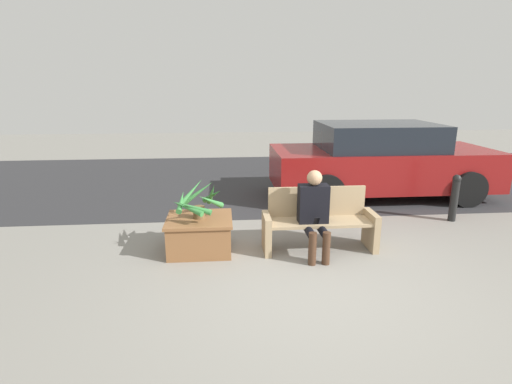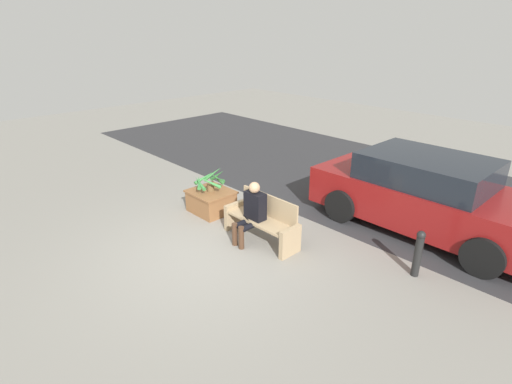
{
  "view_description": "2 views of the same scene",
  "coord_description": "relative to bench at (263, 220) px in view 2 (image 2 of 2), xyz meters",
  "views": [
    {
      "loc": [
        -1.09,
        -4.15,
        2.28
      ],
      "look_at": [
        -0.61,
        1.43,
        0.74
      ],
      "focal_mm": 28.0,
      "sensor_mm": 36.0,
      "label": 1
    },
    {
      "loc": [
        5.02,
        -3.66,
        3.73
      ],
      "look_at": [
        -0.28,
        1.36,
        0.73
      ],
      "focal_mm": 28.0,
      "sensor_mm": 36.0,
      "label": 2
    }
  ],
  "objects": [
    {
      "name": "bench",
      "position": [
        0.0,
        0.0,
        0.0
      ],
      "size": [
        1.57,
        0.49,
        0.86
      ],
      "color": "tan",
      "rests_on": "ground_plane"
    },
    {
      "name": "parked_car",
      "position": [
        1.89,
        2.59,
        0.34
      ],
      "size": [
        4.41,
        1.98,
        1.5
      ],
      "color": "maroon",
      "rests_on": "ground_plane"
    },
    {
      "name": "planter_box",
      "position": [
        -1.67,
        0.06,
        -0.14
      ],
      "size": [
        0.9,
        0.81,
        0.48
      ],
      "color": "brown",
      "rests_on": "ground_plane"
    },
    {
      "name": "potted_plant",
      "position": [
        -1.67,
        0.05,
        0.33
      ],
      "size": [
        0.72,
        0.71,
        0.53
      ],
      "color": "brown",
      "rests_on": "planter_box"
    },
    {
      "name": "person_seated",
      "position": [
        -0.11,
        -0.18,
        0.23
      ],
      "size": [
        0.4,
        0.59,
        1.16
      ],
      "color": "black",
      "rests_on": "ground_plane"
    },
    {
      "name": "ground_plane",
      "position": [
        -0.25,
        -1.04,
        -0.4
      ],
      "size": [
        30.0,
        30.0,
        0.0
      ],
      "primitive_type": "plane",
      "color": "gray"
    },
    {
      "name": "bollard_post",
      "position": [
        2.56,
        0.96,
        0.03
      ],
      "size": [
        0.14,
        0.14,
        0.81
      ],
      "color": "black",
      "rests_on": "ground_plane"
    },
    {
      "name": "road_surface",
      "position": [
        -0.25,
        4.29,
        -0.4
      ],
      "size": [
        20.0,
        6.0,
        0.01
      ],
      "primitive_type": "cube",
      "color": "#2D2D30",
      "rests_on": "ground_plane"
    }
  ]
}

